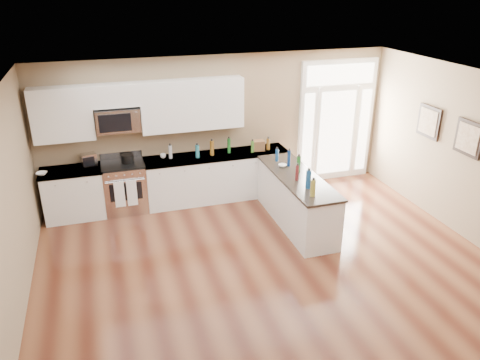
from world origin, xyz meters
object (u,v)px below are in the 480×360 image
(kitchen_range, at_px, (125,187))
(toaster_oven, at_px, (89,159))
(peninsula_cabinet, at_px, (296,201))
(stockpot, at_px, (128,158))

(kitchen_range, relative_size, toaster_oven, 4.14)
(peninsula_cabinet, distance_m, kitchen_range, 3.22)
(kitchen_range, bearing_deg, peninsula_cabinet, -26.70)
(stockpot, bearing_deg, kitchen_range, -163.10)
(kitchen_range, height_order, stockpot, stockpot)
(toaster_oven, bearing_deg, kitchen_range, -25.59)
(stockpot, relative_size, toaster_oven, 0.88)
(stockpot, bearing_deg, peninsula_cabinet, -28.04)
(stockpot, distance_m, toaster_oven, 0.69)
(peninsula_cabinet, bearing_deg, stockpot, 151.96)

